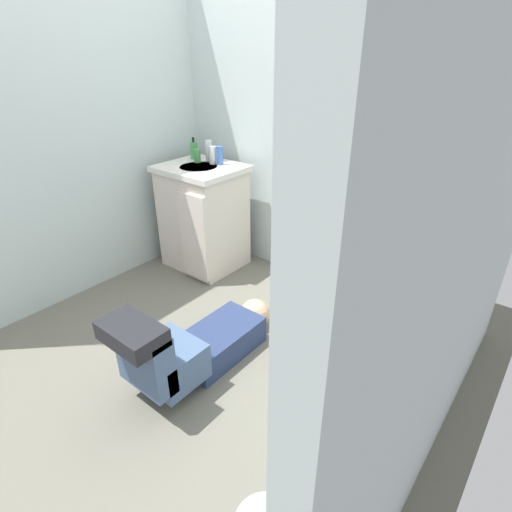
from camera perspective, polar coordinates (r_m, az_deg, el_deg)
ground_plane at (r=2.56m, az=-5.66°, el=-12.50°), size 2.87×3.11×0.04m
wall_back at (r=2.87m, az=9.29°, el=18.76°), size 2.53×0.08×2.40m
wall_left at (r=3.00m, az=-24.78°, el=17.09°), size 0.08×2.11×2.40m
wall_right at (r=1.44m, az=29.59°, el=6.94°), size 0.08×2.11×2.40m
toilet at (r=2.54m, az=19.44°, el=-3.82°), size 0.36×0.46×0.75m
vanity_cabinet at (r=3.24m, az=-7.39°, el=5.53°), size 0.60×0.53×0.82m
faucet at (r=3.21m, az=-6.02°, el=13.83°), size 0.02×0.02×0.10m
person_plumber at (r=2.28m, az=-8.53°, el=-12.12°), size 0.39×1.06×0.52m
tissue_box at (r=2.45m, az=20.80°, el=6.09°), size 0.22×0.11×0.10m
toiletry_bag at (r=2.41m, az=24.14°, el=5.26°), size 0.12×0.09×0.11m
soap_dispenser at (r=3.32m, az=-8.71°, el=14.47°), size 0.06×0.06×0.17m
bottle_green at (r=3.21m, az=-8.24°, el=13.74°), size 0.05×0.05×0.10m
bottle_clear at (r=3.23m, az=-6.66°, el=14.43°), size 0.05×0.05×0.16m
bottle_white at (r=3.15m, az=-6.10°, el=13.89°), size 0.05×0.05×0.13m
bottle_blue at (r=3.12m, az=-5.12°, el=13.84°), size 0.05×0.05×0.14m
paper_towel_roll at (r=2.52m, az=9.47°, el=-9.65°), size 0.11×0.11×0.23m
toilet_paper_roll at (r=2.05m, az=15.02°, el=-23.65°), size 0.11×0.11×0.10m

